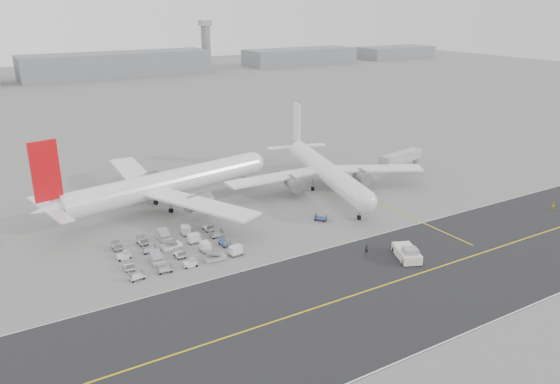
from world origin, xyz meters
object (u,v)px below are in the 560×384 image
control_tower (206,44)px  ground_crew_a (367,249)px  airliner_b (325,170)px  airliner_a (163,184)px  pushback_tug (407,253)px  ground_crew_b (553,206)px  jet_bridge (401,158)px

control_tower → ground_crew_a: (-89.16, -272.68, -15.30)m
ground_crew_a → airliner_b: bearing=88.5°
airliner_a → pushback_tug: 53.48m
ground_crew_b → pushback_tug: bearing=-0.4°
pushback_tug → jet_bridge: (33.92, 38.37, 2.98)m
control_tower → ground_crew_b: size_ratio=17.45×
airliner_a → pushback_tug: size_ratio=6.13×
control_tower → pushback_tug: (-84.30, -277.74, -15.20)m
airliner_a → airliner_b: airliner_a is taller
jet_bridge → airliner_a: bearing=162.7°
pushback_tug → ground_crew_a: bearing=157.4°
airliner_a → ground_crew_b: airliner_a is taller
pushback_tug → ground_crew_b: pushback_tug is taller
jet_bridge → pushback_tug: bearing=-142.3°
control_tower → airliner_a: control_tower is taller
pushback_tug → jet_bridge: jet_bridge is taller
airliner_b → pushback_tug: bearing=-89.4°
control_tower → airliner_b: control_tower is taller
pushback_tug → ground_crew_a: size_ratio=4.65×
control_tower → pushback_tug: size_ratio=3.51×
pushback_tug → ground_crew_a: (-4.86, 5.05, -0.10)m
control_tower → jet_bridge: bearing=-101.9°
jet_bridge → ground_crew_b: jet_bridge is taller
control_tower → ground_crew_b: bearing=-98.4°
pushback_tug → jet_bridge: bearing=72.0°
ground_crew_a → ground_crew_b: (48.55, -3.52, -0.06)m
airliner_b → ground_crew_a: airliner_b is taller
airliner_a → control_tower: bearing=-36.4°
jet_bridge → ground_crew_a: 51.22m
airliner_a → ground_crew_a: bearing=-160.9°
ground_crew_b → control_tower: bearing=-100.8°
pushback_tug → ground_crew_b: size_ratio=4.96×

